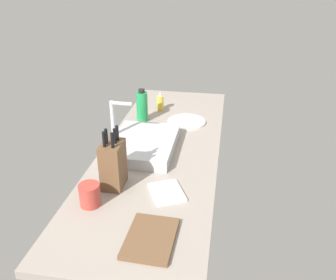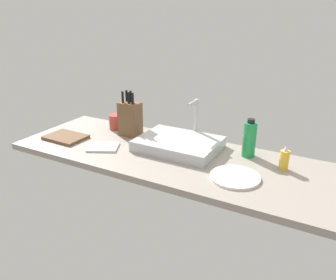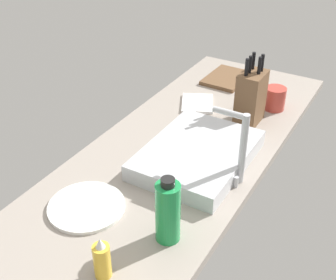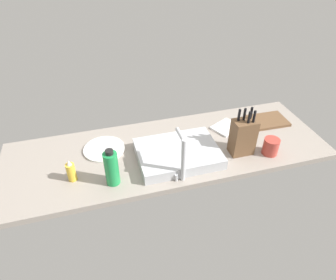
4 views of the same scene
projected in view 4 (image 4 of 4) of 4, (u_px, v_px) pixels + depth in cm
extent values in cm
cube|color=gray|center=(168.00, 151.00, 176.83)|extent=(188.71, 63.05, 3.50)
cube|color=#B7BABF|center=(178.00, 153.00, 167.63)|extent=(45.29, 33.59, 6.12)
cylinder|color=#B7BABF|center=(183.00, 161.00, 147.79)|extent=(2.40, 2.40, 25.63)
cylinder|color=#B7BABF|center=(181.00, 135.00, 144.97)|extent=(2.00, 11.16, 2.00)
cylinder|color=#B7BABF|center=(176.00, 178.00, 153.53)|extent=(1.60, 1.60, 4.00)
cube|color=brown|center=(243.00, 137.00, 167.06)|extent=(13.00, 9.07, 21.46)
cylinder|color=black|center=(251.00, 113.00, 160.72)|extent=(1.40, 1.40, 6.88)
cylinder|color=black|center=(254.00, 117.00, 157.79)|extent=(1.40, 1.40, 6.88)
cylinder|color=black|center=(245.00, 114.00, 159.63)|extent=(1.40, 1.40, 6.88)
cylinder|color=black|center=(249.00, 117.00, 157.12)|extent=(1.40, 1.40, 6.88)
cylinder|color=black|center=(239.00, 115.00, 159.03)|extent=(1.40, 1.40, 6.88)
cube|color=brown|center=(268.00, 121.00, 198.37)|extent=(24.64, 18.20, 1.80)
cylinder|color=gold|center=(71.00, 172.00, 152.45)|extent=(4.60, 4.60, 10.10)
cone|color=silver|center=(69.00, 163.00, 148.57)|extent=(2.53, 2.53, 2.80)
cylinder|color=#1E8E47|center=(112.00, 169.00, 148.17)|extent=(7.12, 7.12, 18.91)
cylinder|color=black|center=(109.00, 152.00, 141.82)|extent=(3.92, 3.92, 2.20)
cylinder|color=white|center=(104.00, 149.00, 174.79)|extent=(24.01, 24.01, 1.20)
cube|color=white|center=(226.00, 127.00, 192.65)|extent=(21.01, 19.45, 1.20)
cylinder|color=#B23D33|center=(271.00, 146.00, 169.76)|extent=(8.85, 8.85, 9.76)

